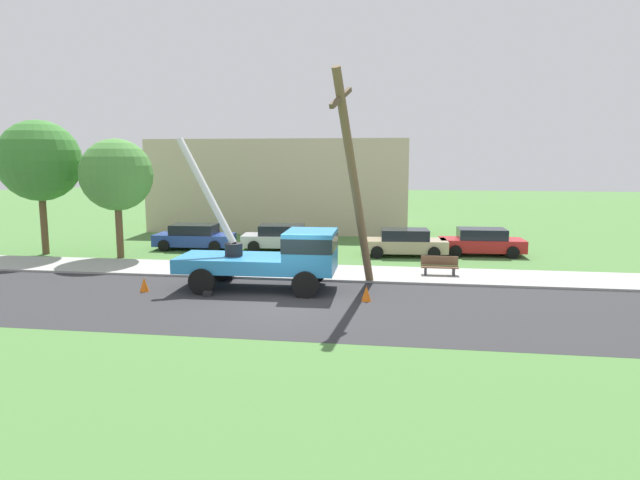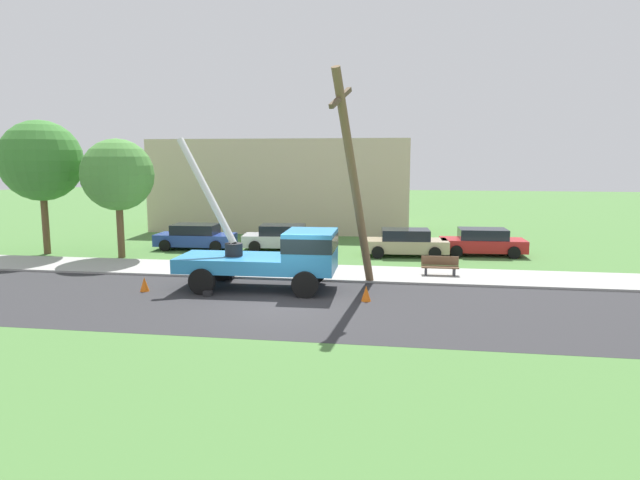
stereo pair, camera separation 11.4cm
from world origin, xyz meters
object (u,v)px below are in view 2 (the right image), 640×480
Objects in this scene: traffic_cone_behind at (144,284)px; parked_sedan_silver at (283,237)px; parked_sedan_blue at (196,237)px; parked_sedan_tan at (405,243)px; utility_truck at (278,254)px; park_bench at (440,267)px; roadside_tree_far at (41,161)px; leaning_utility_pole at (354,182)px; parked_sedan_red at (482,242)px; traffic_cone_ahead at (366,294)px; roadside_tree_near at (118,175)px.

parked_sedan_silver is at bearing 73.07° from traffic_cone_behind.
parked_sedan_tan is (11.78, -0.43, 0.00)m from parked_sedan_blue.
utility_truck is 9.51m from parked_sedan_silver.
roadside_tree_far is at bearing 172.18° from park_bench.
parked_sedan_silver is 2.85× the size of park_bench.
roadside_tree_far is at bearing 141.55° from traffic_cone_behind.
leaning_utility_pole is 9.35m from parked_sedan_tan.
leaning_utility_pole is 5.21× the size of park_bench.
parked_sedan_blue is 15.85m from parked_sedan_red.
parked_sedan_red is at bearing 11.90° from parked_sedan_tan.
traffic_cone_ahead is at bearing -117.15° from parked_sedan_red.
leaning_utility_pole is at bearing 114.54° from traffic_cone_ahead.
parked_sedan_silver is at bearing 24.99° from roadside_tree_near.
parked_sedan_silver is at bearing 144.18° from park_bench.
parked_sedan_silver is (3.18, 10.45, 0.43)m from traffic_cone_behind.
parked_sedan_tan is 2.83× the size of park_bench.
traffic_cone_ahead is at bearing -20.67° from utility_truck.
parked_sedan_tan is at bearing 76.95° from leaning_utility_pole.
traffic_cone_ahead is 9.83m from parked_sedan_tan.
parked_sedan_tan is at bearing 82.02° from traffic_cone_ahead.
parked_sedan_blue and parked_sedan_silver have the same top height.
traffic_cone_ahead is 0.12× the size of parked_sedan_tan.
parked_sedan_tan is 1.01× the size of parked_sedan_red.
parked_sedan_silver is 10.27m from park_bench.
parked_sedan_silver reaches higher than park_bench.
parked_sedan_silver is 1.01× the size of parked_sedan_tan.
parked_sedan_blue is at bearing 48.13° from roadside_tree_near.
traffic_cone_behind is 13.83m from parked_sedan_tan.
parked_sedan_silver reaches higher than traffic_cone_ahead.
traffic_cone_behind is 0.13× the size of parked_sedan_red.
parked_sedan_red is (4.07, 0.86, 0.00)m from parked_sedan_tan.
parked_sedan_silver is (-1.89, 9.29, -0.70)m from utility_truck.
traffic_cone_behind is 0.08× the size of roadside_tree_far.
park_bench is at bearing -113.16° from parked_sedan_red.
roadside_tree_far reaches higher than parked_sedan_blue.
roadside_tree_near is (-16.12, 2.38, 3.80)m from park_bench.
park_bench is (6.44, 3.28, -0.95)m from utility_truck.
leaning_utility_pole is at bearing -122.94° from parked_sedan_red.
roadside_tree_near is at bearing 152.11° from traffic_cone_ahead.
utility_truck is at bearing 179.08° from leaning_utility_pole.
traffic_cone_ahead is 0.09× the size of roadside_tree_near.
leaning_utility_pole is 1.36× the size of roadside_tree_near.
traffic_cone_behind is at bearing -167.15° from utility_truck.
parked_sedan_tan is 4.15m from parked_sedan_red.
utility_truck is at bearing -152.99° from park_bench.
roadside_tree_near is at bearing -131.87° from parked_sedan_blue.
leaning_utility_pole reaches higher than parked_sedan_silver.
park_bench reaches higher than traffic_cone_ahead.
parked_sedan_tan is 15.28m from roadside_tree_near.
parked_sedan_tan is 5.33m from park_bench.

